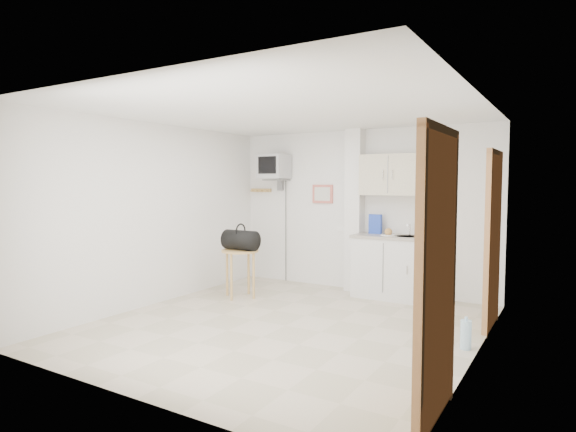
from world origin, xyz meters
The scene contains 7 objects.
ground centered at (0.00, 0.00, 0.00)m, with size 4.50×4.50×0.00m, color beige.
room_envelope centered at (0.24, 0.09, 1.54)m, with size 4.24×4.54×2.55m.
kitchenette centered at (0.57, 2.00, 0.80)m, with size 1.03×0.58×2.10m.
crt_television centered at (-1.45, 2.02, 1.94)m, with size 0.44×0.45×2.15m.
round_table centered at (-1.31, 0.87, 0.59)m, with size 0.54×0.54×0.70m.
duffel_bag centered at (-1.29, 0.86, 0.85)m, with size 0.53×0.31×0.39m.
water_bottle centered at (1.98, 0.26, 0.15)m, with size 0.11×0.11×0.33m.
Camera 1 is at (2.89, -4.76, 1.69)m, focal length 30.00 mm.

